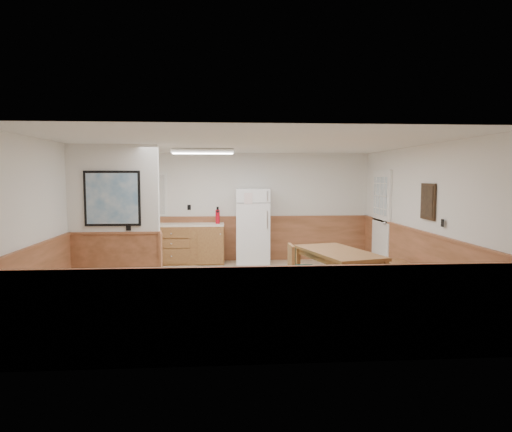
{
  "coord_description": "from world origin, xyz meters",
  "views": [
    {
      "loc": [
        -0.42,
        -7.6,
        1.97
      ],
      "look_at": [
        0.16,
        0.4,
        1.27
      ],
      "focal_mm": 32.0,
      "sensor_mm": 36.0,
      "label": 1
    }
  ],
  "objects": [
    {
      "name": "kitchen_counter",
      "position": [
        -1.21,
        2.68,
        0.46
      ],
      "size": [
        2.2,
        0.61,
        1.0
      ],
      "color": "#9F7138",
      "rests_on": "ground"
    },
    {
      "name": "fire_extinguisher",
      "position": [
        -0.54,
        2.68,
        1.07
      ],
      "size": [
        0.1,
        0.1,
        0.38
      ],
      "rotation": [
        0.0,
        0.0,
        -0.03
      ],
      "color": "red",
      "rests_on": "kitchen_counter"
    },
    {
      "name": "ceiling",
      "position": [
        0.0,
        0.0,
        2.5
      ],
      "size": [
        6.0,
        6.0,
        0.02
      ],
      "primitive_type": "cube",
      "color": "white",
      "rests_on": "back_wall"
    },
    {
      "name": "refrigerator",
      "position": [
        0.25,
        2.63,
        0.85
      ],
      "size": [
        0.76,
        0.73,
        1.69
      ],
      "rotation": [
        0.0,
        0.0,
        -0.03
      ],
      "color": "white",
      "rests_on": "ground"
    },
    {
      "name": "right_wall",
      "position": [
        3.0,
        0.0,
        1.25
      ],
      "size": [
        0.02,
        6.0,
        2.5
      ],
      "primitive_type": "cube",
      "color": "white",
      "rests_on": "ground"
    },
    {
      "name": "wainscot_left",
      "position": [
        -2.98,
        0.0,
        0.5
      ],
      "size": [
        0.04,
        6.0,
        1.0
      ],
      "primitive_type": "cube",
      "color": "#C3754E",
      "rests_on": "ground"
    },
    {
      "name": "fluorescent_fixture",
      "position": [
        -0.8,
        1.3,
        2.45
      ],
      "size": [
        1.2,
        0.3,
        0.09
      ],
      "color": "white",
      "rests_on": "ceiling"
    },
    {
      "name": "wainscot_right",
      "position": [
        2.98,
        0.0,
        0.5
      ],
      "size": [
        0.04,
        6.0,
        1.0
      ],
      "primitive_type": "cube",
      "color": "#C3754E",
      "rests_on": "ground"
    },
    {
      "name": "kitchen_window",
      "position": [
        -2.1,
        2.98,
        1.55
      ],
      "size": [
        0.8,
        0.04,
        1.0
      ],
      "color": "white",
      "rests_on": "back_wall"
    },
    {
      "name": "soap_bottle",
      "position": [
        -2.17,
        2.64,
        1.0
      ],
      "size": [
        0.08,
        0.08,
        0.2
      ],
      "primitive_type": "cylinder",
      "rotation": [
        0.0,
        0.0,
        0.34
      ],
      "color": "#17802B",
      "rests_on": "kitchen_counter"
    },
    {
      "name": "wainscot_back",
      "position": [
        0.0,
        2.98,
        0.5
      ],
      "size": [
        6.0,
        0.04,
        1.0
      ],
      "primitive_type": "cube",
      "color": "#C3754E",
      "rests_on": "ground"
    },
    {
      "name": "dining_table",
      "position": [
        1.46,
        -0.34,
        0.66
      ],
      "size": [
        1.26,
        1.86,
        0.75
      ],
      "rotation": [
        0.0,
        0.0,
        0.26
      ],
      "color": "#AC6A3F",
      "rests_on": "ground"
    },
    {
      "name": "wall_painting",
      "position": [
        2.97,
        -0.3,
        1.55
      ],
      "size": [
        0.04,
        0.5,
        0.6
      ],
      "color": "#342415",
      "rests_on": "right_wall"
    },
    {
      "name": "left_wall",
      "position": [
        -3.0,
        0.0,
        1.25
      ],
      "size": [
        0.02,
        6.0,
        2.5
      ],
      "primitive_type": "cube",
      "color": "white",
      "rests_on": "ground"
    },
    {
      "name": "ground",
      "position": [
        0.0,
        0.0,
        0.0
      ],
      "size": [
        6.0,
        6.0,
        0.0
      ],
      "primitive_type": "plane",
      "color": "tan",
      "rests_on": "ground"
    },
    {
      "name": "back_wall",
      "position": [
        0.0,
        3.0,
        1.25
      ],
      "size": [
        6.0,
        0.02,
        2.5
      ],
      "primitive_type": "cube",
      "color": "white",
      "rests_on": "ground"
    },
    {
      "name": "partition_wall",
      "position": [
        -2.25,
        0.19,
        1.23
      ],
      "size": [
        1.5,
        0.2,
        2.5
      ],
      "color": "white",
      "rests_on": "ground"
    },
    {
      "name": "dining_bench",
      "position": [
        2.68,
        -0.42,
        0.35
      ],
      "size": [
        0.39,
        1.71,
        0.45
      ],
      "rotation": [
        0.0,
        0.0,
        -0.01
      ],
      "color": "#AC6A3F",
      "rests_on": "ground"
    },
    {
      "name": "dining_chair",
      "position": [
        0.8,
        -0.27,
        0.49
      ],
      "size": [
        0.62,
        0.45,
        0.85
      ],
      "rotation": [
        0.0,
        0.0,
        0.02
      ],
      "color": "#AC6A3F",
      "rests_on": "ground"
    },
    {
      "name": "exterior_door",
      "position": [
        2.96,
        1.9,
        1.05
      ],
      "size": [
        0.07,
        1.02,
        2.15
      ],
      "color": "white",
      "rests_on": "ground"
    }
  ]
}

